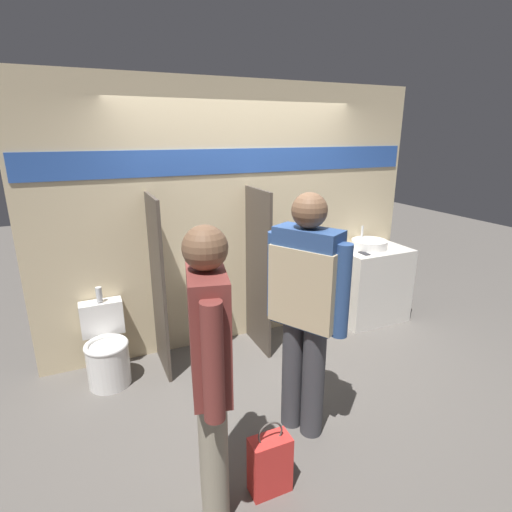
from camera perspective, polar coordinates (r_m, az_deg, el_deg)
name	(u,v)px	position (r m, az deg, el deg)	size (l,w,h in m)	color
ground_plane	(263,359)	(4.18, 0.99, -14.52)	(16.00, 16.00, 0.00)	#5B5651
display_wall	(239,217)	(4.19, -2.42, 5.65)	(4.11, 0.07, 2.70)	beige
sink_counter	(372,285)	(5.02, 16.22, -3.94)	(0.82, 0.52, 0.89)	silver
sink_basin	(369,244)	(4.87, 15.86, 1.64)	(0.41, 0.41, 0.24)	white
cell_phone	(364,253)	(4.65, 15.19, 0.37)	(0.07, 0.14, 0.01)	#232328
divider_near_counter	(158,287)	(3.80, -13.81, -4.27)	(0.03, 0.58, 1.68)	#4C4238
divider_mid	(258,272)	(4.08, 0.30, -2.24)	(0.03, 0.58, 1.68)	#4C4238
urinal_near_counter	(206,279)	(4.06, -7.12, -3.34)	(0.31, 0.29, 1.16)	silver
urinal_far	(294,266)	(4.44, 5.45, -1.46)	(0.31, 0.29, 1.16)	silver
toilet	(107,351)	(3.98, -20.56, -12.59)	(0.39, 0.55, 0.85)	white
person_in_vest	(306,301)	(2.85, 7.13, -6.44)	(0.44, 0.57, 1.83)	#3D3D42
person_with_lanyard	(210,367)	(2.27, -6.62, -15.51)	(0.29, 0.61, 1.77)	gray
shopping_bag	(270,464)	(2.84, 2.01, -27.56)	(0.26, 0.14, 0.52)	red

